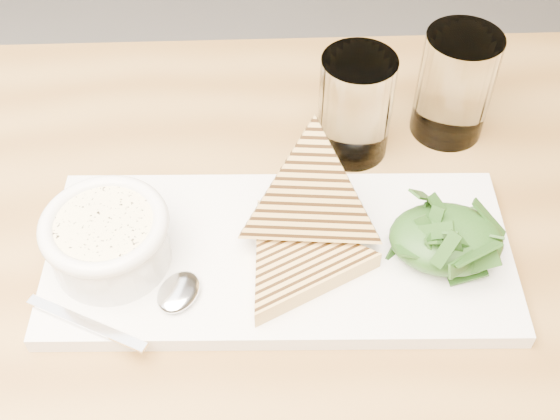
{
  "coord_description": "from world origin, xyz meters",
  "views": [
    {
      "loc": [
        0.26,
        -0.15,
        1.26
      ],
      "look_at": [
        0.25,
        0.28,
        0.77
      ],
      "focal_mm": 45.0,
      "sensor_mm": 36.0,
      "label": 1
    }
  ],
  "objects_px": {
    "platter": "(280,255)",
    "glass_near": "(355,106)",
    "soup_bowl": "(110,245)",
    "glass_far": "(455,85)",
    "table_top": "(252,321)"
  },
  "relations": [
    {
      "from": "platter",
      "to": "glass_near",
      "type": "bearing_deg",
      "value": 64.33
    },
    {
      "from": "soup_bowl",
      "to": "table_top",
      "type": "bearing_deg",
      "value": -17.68
    },
    {
      "from": "soup_bowl",
      "to": "glass_far",
      "type": "height_order",
      "value": "glass_far"
    },
    {
      "from": "table_top",
      "to": "glass_near",
      "type": "relative_size",
      "value": 10.56
    },
    {
      "from": "glass_near",
      "to": "glass_far",
      "type": "relative_size",
      "value": 0.96
    },
    {
      "from": "platter",
      "to": "glass_far",
      "type": "relative_size",
      "value": 3.56
    },
    {
      "from": "table_top",
      "to": "glass_far",
      "type": "xyz_separation_m",
      "value": [
        0.21,
        0.25,
        0.08
      ]
    },
    {
      "from": "soup_bowl",
      "to": "glass_far",
      "type": "xyz_separation_m",
      "value": [
        0.34,
        0.21,
        0.02
      ]
    },
    {
      "from": "soup_bowl",
      "to": "glass_near",
      "type": "xyz_separation_m",
      "value": [
        0.23,
        0.17,
        0.02
      ]
    },
    {
      "from": "table_top",
      "to": "glass_far",
      "type": "relative_size",
      "value": 10.15
    },
    {
      "from": "table_top",
      "to": "soup_bowl",
      "type": "bearing_deg",
      "value": 162.32
    },
    {
      "from": "platter",
      "to": "glass_near",
      "type": "xyz_separation_m",
      "value": [
        0.08,
        0.16,
        0.05
      ]
    },
    {
      "from": "table_top",
      "to": "glass_far",
      "type": "bearing_deg",
      "value": 49.96
    },
    {
      "from": "platter",
      "to": "glass_near",
      "type": "distance_m",
      "value": 0.18
    },
    {
      "from": "table_top",
      "to": "glass_near",
      "type": "height_order",
      "value": "glass_near"
    }
  ]
}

